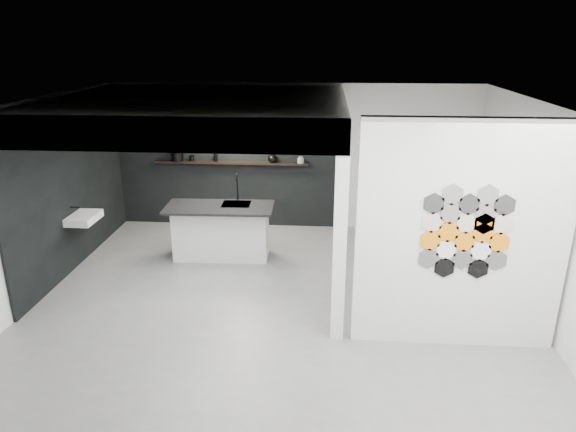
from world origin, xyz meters
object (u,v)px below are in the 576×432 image
at_px(stockpot, 177,156).
at_px(utensil_cup, 192,158).
at_px(kitchen_island, 221,230).
at_px(partition_panel, 461,238).
at_px(glass_vase, 301,160).
at_px(bottle_dark, 216,157).
at_px(kettle, 273,158).
at_px(wall_basin, 84,218).
at_px(glass_bowl, 301,161).

distance_m(stockpot, utensil_cup, 0.29).
bearing_deg(kitchen_island, partition_panel, -36.55).
xyz_separation_m(kitchen_island, glass_vase, (1.27, 1.52, 0.89)).
xyz_separation_m(kitchen_island, stockpot, (-1.13, 1.52, 0.93)).
distance_m(partition_panel, bottle_dark, 5.36).
height_order(partition_panel, kettle, partition_panel).
bearing_deg(kitchen_island, wall_basin, -167.27).
distance_m(kitchen_island, stockpot, 2.11).
bearing_deg(glass_vase, kettle, 180.00).
height_order(partition_panel, glass_bowl, partition_panel).
bearing_deg(wall_basin, kettle, 35.92).
xyz_separation_m(kitchen_island, utensil_cup, (-0.84, 1.52, 0.89)).
relative_size(stockpot, bottle_dark, 1.25).
height_order(partition_panel, kitchen_island, partition_panel).
height_order(wall_basin, stockpot, stockpot).
xyz_separation_m(glass_vase, utensil_cup, (-2.11, 0.00, -0.01)).
distance_m(wall_basin, glass_bowl, 4.00).
height_order(kettle, glass_vase, kettle).
height_order(partition_panel, glass_vase, partition_panel).
relative_size(kettle, glass_bowl, 1.46).
height_order(stockpot, utensil_cup, stockpot).
bearing_deg(stockpot, kettle, 0.00).
bearing_deg(utensil_cup, glass_bowl, 0.00).
xyz_separation_m(wall_basin, glass_vase, (3.39, 2.07, 0.53)).
relative_size(partition_panel, bottle_dark, 15.33).
bearing_deg(stockpot, glass_vase, 0.00).
bearing_deg(stockpot, utensil_cup, 0.00).
bearing_deg(glass_bowl, stockpot, 180.00).
bearing_deg(wall_basin, kitchen_island, 14.30).
bearing_deg(partition_panel, utensil_cup, 137.31).
xyz_separation_m(partition_panel, glass_vase, (-2.08, 3.87, -0.02)).
relative_size(glass_bowl, utensil_cup, 1.16).
bearing_deg(glass_bowl, wall_basin, -148.65).
xyz_separation_m(wall_basin, kettle, (2.85, 2.07, 0.55)).
distance_m(bottle_dark, utensil_cup, 0.47).
bearing_deg(kettle, bottle_dark, -167.93).
distance_m(wall_basin, bottle_dark, 2.76).
xyz_separation_m(kitchen_island, glass_bowl, (1.27, 1.52, 0.88)).
distance_m(kitchen_island, utensil_cup, 1.96).
height_order(wall_basin, glass_bowl, glass_bowl).
height_order(stockpot, bottle_dark, stockpot).
bearing_deg(glass_vase, partition_panel, -61.77).
height_order(partition_panel, stockpot, partition_panel).
xyz_separation_m(glass_bowl, bottle_dark, (-1.64, 0.00, 0.05)).
height_order(stockpot, glass_vase, stockpot).
bearing_deg(stockpot, partition_panel, -40.84).
bearing_deg(glass_vase, stockpot, 180.00).
bearing_deg(stockpot, bottle_dark, 0.00).
xyz_separation_m(bottle_dark, utensil_cup, (-0.47, 0.00, -0.04)).
distance_m(wall_basin, stockpot, 2.36).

